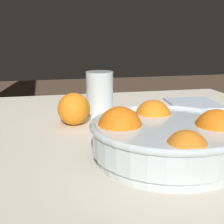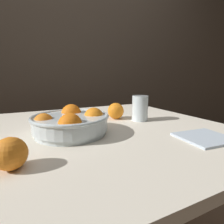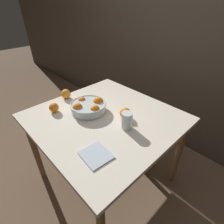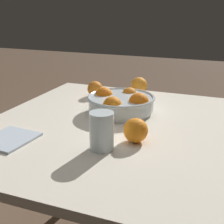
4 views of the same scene
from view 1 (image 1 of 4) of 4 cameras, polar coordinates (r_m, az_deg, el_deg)
dining_table at (r=0.74m, az=2.21°, el=-10.66°), size 1.03×1.01×0.74m
fruit_bowl at (r=0.58m, az=9.89°, el=-4.51°), size 0.28×0.28×0.10m
juice_glass at (r=0.89m, az=-2.26°, el=3.00°), size 0.08×0.08×0.12m
orange_loose_front at (r=0.79m, az=-6.98°, el=0.56°), size 0.08×0.08×0.08m
napkin at (r=1.04m, az=14.65°, el=1.49°), size 0.18×0.17×0.01m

